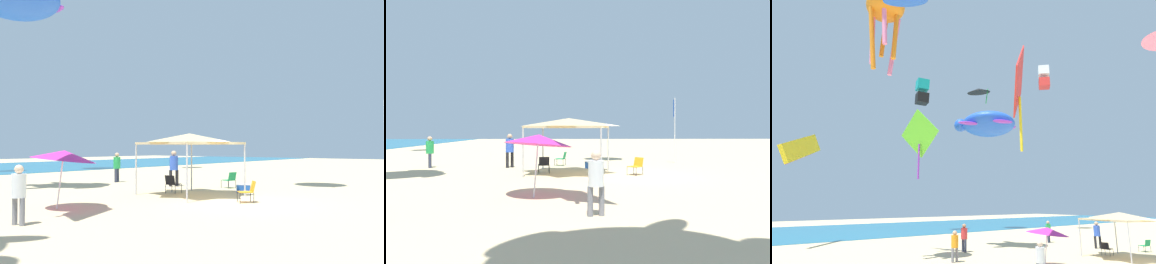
% 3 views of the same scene
% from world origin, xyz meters
% --- Properties ---
extents(ground, '(120.00, 120.00, 0.10)m').
position_xyz_m(ground, '(0.00, 0.00, -0.05)').
color(ground, '#D6BC8C').
extents(canopy_tent, '(3.94, 4.17, 2.69)m').
position_xyz_m(canopy_tent, '(0.71, 3.05, 2.43)').
color(canopy_tent, '#B7B7BC').
rests_on(canopy_tent, ground).
extents(beach_umbrella, '(2.25, 2.24, 2.16)m').
position_xyz_m(beach_umbrella, '(-5.01, 4.01, 1.82)').
color(beach_umbrella, silver).
rests_on(beach_umbrella, ground).
extents(folding_chair_right_of_tent, '(0.65, 0.73, 0.82)m').
position_xyz_m(folding_chair_right_of_tent, '(4.58, 3.46, 0.47)').
color(folding_chair_right_of_tent, black).
rests_on(folding_chair_right_of_tent, ground).
extents(folding_chair_near_cooler, '(0.68, 0.60, 0.82)m').
position_xyz_m(folding_chair_near_cooler, '(0.98, 4.26, 0.47)').
color(folding_chair_near_cooler, black).
rests_on(folding_chair_near_cooler, ground).
extents(folding_chair_facing_ocean, '(0.80, 0.81, 0.82)m').
position_xyz_m(folding_chair_facing_ocean, '(0.26, -0.14, 0.47)').
color(folding_chair_facing_ocean, black).
rests_on(folding_chair_facing_ocean, ground).
extents(cooler_box, '(0.64, 0.73, 0.40)m').
position_xyz_m(cooler_box, '(3.15, 1.81, 0.20)').
color(cooler_box, blue).
rests_on(cooler_box, ground).
extents(banner_flag, '(0.36, 0.06, 4.14)m').
position_xyz_m(banner_flag, '(5.96, -3.66, 2.48)').
color(banner_flag, silver).
rests_on(banner_flag, ground).
extents(person_far_stroller, '(0.44, 0.42, 1.75)m').
position_xyz_m(person_far_stroller, '(3.57, 10.79, 1.03)').
color(person_far_stroller, '#33384C').
rests_on(person_far_stroller, ground).
extents(person_beachcomber, '(0.45, 0.45, 1.89)m').
position_xyz_m(person_beachcomber, '(3.58, 6.36, 1.11)').
color(person_beachcomber, black).
rests_on(person_beachcomber, ground).
extents(person_near_umbrella, '(0.39, 0.43, 1.63)m').
position_xyz_m(person_near_umbrella, '(-7.62, 2.37, 0.96)').
color(person_near_umbrella, slate).
rests_on(person_near_umbrella, ground).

